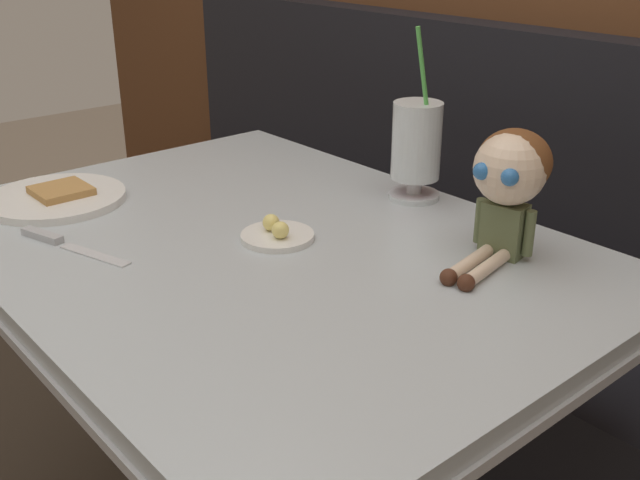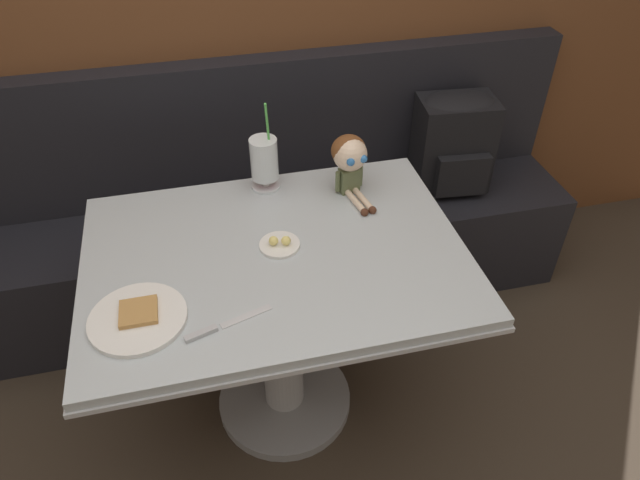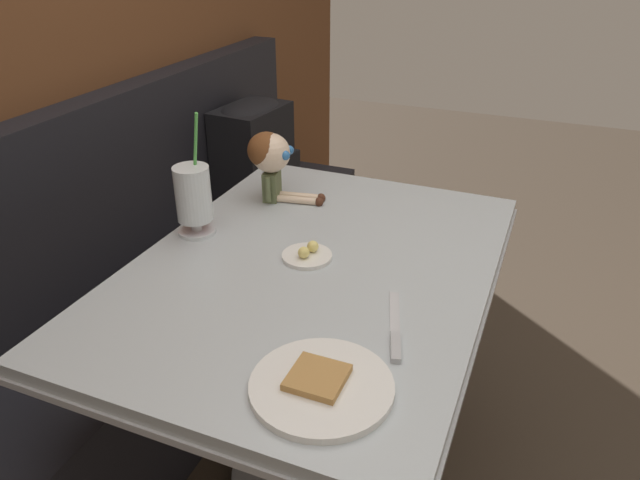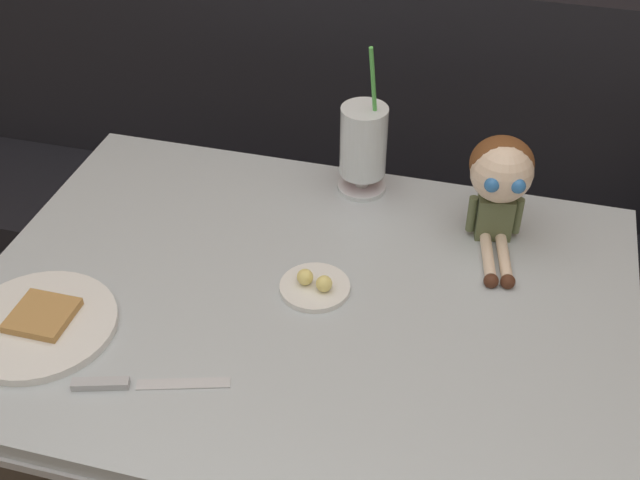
{
  "view_description": "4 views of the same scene",
  "coord_description": "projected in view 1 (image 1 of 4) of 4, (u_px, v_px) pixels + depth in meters",
  "views": [
    {
      "loc": [
        0.91,
        -0.47,
        1.22
      ],
      "look_at": [
        0.11,
        0.22,
        0.76
      ],
      "focal_mm": 41.81,
      "sensor_mm": 36.0,
      "label": 1
    },
    {
      "loc": [
        -0.17,
        -1.08,
        1.84
      ],
      "look_at": [
        0.13,
        0.16,
        0.78
      ],
      "focal_mm": 32.44,
      "sensor_mm": 36.0,
      "label": 2
    },
    {
      "loc": [
        -1.11,
        -0.29,
        1.45
      ],
      "look_at": [
        0.01,
        0.17,
        0.8
      ],
      "focal_mm": 33.49,
      "sensor_mm": 36.0,
      "label": 3
    },
    {
      "loc": [
        0.29,
        -0.8,
        1.67
      ],
      "look_at": [
        0.02,
        0.23,
        0.83
      ],
      "focal_mm": 46.09,
      "sensor_mm": 36.0,
      "label": 4
    }
  ],
  "objects": [
    {
      "name": "milkshake_glass",
      "position": [
        416.0,
        145.0,
        1.35
      ],
      "size": [
        0.1,
        0.1,
        0.31
      ],
      "color": "silver",
      "rests_on": "diner_table"
    },
    {
      "name": "butter_saucer",
      "position": [
        277.0,
        234.0,
        1.21
      ],
      "size": [
        0.12,
        0.12,
        0.04
      ],
      "color": "white",
      "rests_on": "diner_table"
    },
    {
      "name": "diner_table",
      "position": [
        263.0,
        344.0,
        1.29
      ],
      "size": [
        1.11,
        0.81,
        0.74
      ],
      "color": "#B2BCC1",
      "rests_on": "ground"
    },
    {
      "name": "booth_bench",
      "position": [
        481.0,
        331.0,
        1.75
      ],
      "size": [
        2.6,
        0.48,
        1.0
      ],
      "color": "black",
      "rests_on": "ground"
    },
    {
      "name": "butter_knife",
      "position": [
        56.0,
        241.0,
        1.2
      ],
      "size": [
        0.23,
        0.09,
        0.01
      ],
      "color": "silver",
      "rests_on": "diner_table"
    },
    {
      "name": "toast_plate",
      "position": [
        57.0,
        197.0,
        1.37
      ],
      "size": [
        0.25,
        0.25,
        0.03
      ],
      "color": "white",
      "rests_on": "diner_table"
    },
    {
      "name": "seated_doll",
      "position": [
        510.0,
        176.0,
        1.11
      ],
      "size": [
        0.13,
        0.23,
        0.2
      ],
      "color": "#5B6642",
      "rests_on": "diner_table"
    }
  ]
}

